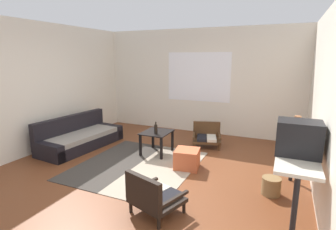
{
  "coord_description": "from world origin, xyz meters",
  "views": [
    {
      "loc": [
        2.12,
        -3.66,
        1.97
      ],
      "look_at": [
        0.05,
        0.96,
        0.87
      ],
      "focal_mm": 28.34,
      "sensor_mm": 36.0,
      "label": 1
    }
  ],
  "objects_px": {
    "armchair_by_window": "(207,136)",
    "armchair_striped_foreground": "(153,196)",
    "clay_vase": "(297,130)",
    "glass_bottle": "(156,129)",
    "ottoman_orange": "(187,159)",
    "coffee_table": "(157,136)",
    "crt_television": "(298,138)",
    "console_shelf": "(296,154)",
    "wicker_basket": "(271,186)",
    "couch": "(80,138)"
  },
  "relations": [
    {
      "from": "armchair_by_window",
      "to": "crt_television",
      "type": "bearing_deg",
      "value": -51.33
    },
    {
      "from": "armchair_by_window",
      "to": "couch",
      "type": "bearing_deg",
      "value": -154.21
    },
    {
      "from": "wicker_basket",
      "to": "clay_vase",
      "type": "bearing_deg",
      "value": 47.56
    },
    {
      "from": "armchair_by_window",
      "to": "ottoman_orange",
      "type": "relative_size",
      "value": 1.76
    },
    {
      "from": "console_shelf",
      "to": "clay_vase",
      "type": "relative_size",
      "value": 5.26
    },
    {
      "from": "coffee_table",
      "to": "ottoman_orange",
      "type": "height_order",
      "value": "coffee_table"
    },
    {
      "from": "couch",
      "to": "armchair_striped_foreground",
      "type": "relative_size",
      "value": 2.69
    },
    {
      "from": "armchair_striped_foreground",
      "to": "armchair_by_window",
      "type": "bearing_deg",
      "value": 92.73
    },
    {
      "from": "wicker_basket",
      "to": "armchair_striped_foreground",
      "type": "bearing_deg",
      "value": -138.83
    },
    {
      "from": "couch",
      "to": "console_shelf",
      "type": "distance_m",
      "value": 4.4
    },
    {
      "from": "console_shelf",
      "to": "ottoman_orange",
      "type": "bearing_deg",
      "value": 160.85
    },
    {
      "from": "console_shelf",
      "to": "wicker_basket",
      "type": "xyz_separation_m",
      "value": [
        -0.27,
        0.2,
        -0.61
      ]
    },
    {
      "from": "console_shelf",
      "to": "couch",
      "type": "bearing_deg",
      "value": 170.67
    },
    {
      "from": "coffee_table",
      "to": "glass_bottle",
      "type": "bearing_deg",
      "value": -70.39
    },
    {
      "from": "armchair_by_window",
      "to": "console_shelf",
      "type": "relative_size",
      "value": 0.42
    },
    {
      "from": "ottoman_orange",
      "to": "crt_television",
      "type": "relative_size",
      "value": 0.85
    },
    {
      "from": "armchair_striped_foreground",
      "to": "couch",
      "type": "bearing_deg",
      "value": 148.21
    },
    {
      "from": "clay_vase",
      "to": "glass_bottle",
      "type": "bearing_deg",
      "value": 170.64
    },
    {
      "from": "ottoman_orange",
      "to": "armchair_by_window",
      "type": "bearing_deg",
      "value": 91.0
    },
    {
      "from": "console_shelf",
      "to": "glass_bottle",
      "type": "relative_size",
      "value": 7.22
    },
    {
      "from": "console_shelf",
      "to": "wicker_basket",
      "type": "distance_m",
      "value": 0.69
    },
    {
      "from": "armchair_striped_foreground",
      "to": "wicker_basket",
      "type": "xyz_separation_m",
      "value": [
        1.34,
        1.17,
        -0.13
      ]
    },
    {
      "from": "armchair_striped_foreground",
      "to": "coffee_table",
      "type": "bearing_deg",
      "value": 115.2
    },
    {
      "from": "coffee_table",
      "to": "ottoman_orange",
      "type": "relative_size",
      "value": 1.5
    },
    {
      "from": "clay_vase",
      "to": "ottoman_orange",
      "type": "bearing_deg",
      "value": 176.59
    },
    {
      "from": "coffee_table",
      "to": "armchair_by_window",
      "type": "relative_size",
      "value": 0.85
    },
    {
      "from": "armchair_by_window",
      "to": "clay_vase",
      "type": "bearing_deg",
      "value": -39.78
    },
    {
      "from": "armchair_by_window",
      "to": "crt_television",
      "type": "xyz_separation_m",
      "value": [
        1.74,
        -2.18,
        0.79
      ]
    },
    {
      "from": "console_shelf",
      "to": "clay_vase",
      "type": "height_order",
      "value": "clay_vase"
    },
    {
      "from": "console_shelf",
      "to": "crt_television",
      "type": "height_order",
      "value": "crt_television"
    },
    {
      "from": "couch",
      "to": "crt_television",
      "type": "relative_size",
      "value": 3.97
    },
    {
      "from": "coffee_table",
      "to": "console_shelf",
      "type": "height_order",
      "value": "console_shelf"
    },
    {
      "from": "couch",
      "to": "console_shelf",
      "type": "height_order",
      "value": "console_shelf"
    },
    {
      "from": "coffee_table",
      "to": "console_shelf",
      "type": "distance_m",
      "value": 2.78
    },
    {
      "from": "clay_vase",
      "to": "couch",
      "type": "bearing_deg",
      "value": 177.17
    },
    {
      "from": "crt_television",
      "to": "armchair_striped_foreground",
      "type": "bearing_deg",
      "value": -155.23
    },
    {
      "from": "coffee_table",
      "to": "ottoman_orange",
      "type": "bearing_deg",
      "value": -28.15
    },
    {
      "from": "crt_television",
      "to": "clay_vase",
      "type": "height_order",
      "value": "crt_television"
    },
    {
      "from": "armchair_by_window",
      "to": "armchair_striped_foreground",
      "type": "bearing_deg",
      "value": -87.27
    },
    {
      "from": "coffee_table",
      "to": "crt_television",
      "type": "xyz_separation_m",
      "value": [
        2.55,
        -1.27,
        0.65
      ]
    },
    {
      "from": "armchair_by_window",
      "to": "ottoman_orange",
      "type": "height_order",
      "value": "armchair_by_window"
    },
    {
      "from": "armchair_by_window",
      "to": "glass_bottle",
      "type": "height_order",
      "value": "glass_bottle"
    },
    {
      "from": "armchair_by_window",
      "to": "console_shelf",
      "type": "distance_m",
      "value": 2.66
    },
    {
      "from": "coffee_table",
      "to": "armchair_striped_foreground",
      "type": "xyz_separation_m",
      "value": [
        0.95,
        -2.01,
        -0.11
      ]
    },
    {
      "from": "wicker_basket",
      "to": "coffee_table",
      "type": "bearing_deg",
      "value": 159.82
    },
    {
      "from": "coffee_table",
      "to": "armchair_striped_foreground",
      "type": "distance_m",
      "value": 2.23
    },
    {
      "from": "wicker_basket",
      "to": "couch",
      "type": "bearing_deg",
      "value": 172.87
    },
    {
      "from": "couch",
      "to": "console_shelf",
      "type": "relative_size",
      "value": 1.13
    },
    {
      "from": "couch",
      "to": "armchair_by_window",
      "type": "bearing_deg",
      "value": 25.79
    },
    {
      "from": "armchair_by_window",
      "to": "wicker_basket",
      "type": "bearing_deg",
      "value": -49.75
    }
  ]
}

